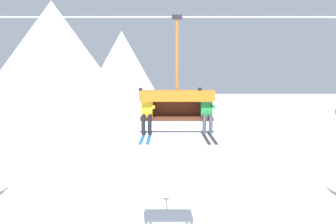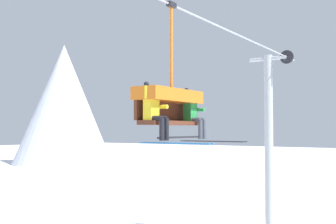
{
  "view_description": "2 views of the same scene",
  "coord_description": "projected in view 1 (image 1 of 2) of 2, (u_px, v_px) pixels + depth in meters",
  "views": [
    {
      "loc": [
        -0.48,
        -10.08,
        6.03
      ],
      "look_at": [
        -0.52,
        -0.93,
        5.02
      ],
      "focal_mm": 35.0,
      "sensor_mm": 36.0,
      "label": 1
    },
    {
      "loc": [
        -8.57,
        -6.21,
        4.68
      ],
      "look_at": [
        -0.24,
        -0.7,
        5.08
      ],
      "focal_mm": 45.0,
      "sensor_mm": 36.0,
      "label": 2
    }
  ],
  "objects": [
    {
      "name": "skier_yellow",
      "position": [
        148.0,
        111.0,
        9.19
      ],
      "size": [
        0.48,
        1.7,
        1.34
      ],
      "color": "yellow"
    },
    {
      "name": "lift_cable",
      "position": [
        181.0,
        17.0,
        9.05
      ],
      "size": [
        19.34,
        0.05,
        0.05
      ],
      "color": "#9EA3A8"
    },
    {
      "name": "chairlift_chair",
      "position": [
        178.0,
        100.0,
        9.37
      ],
      "size": [
        2.11,
        0.74,
        3.24
      ],
      "color": "#512819"
    },
    {
      "name": "mountain_peak_central",
      "position": [
        123.0,
        69.0,
        63.68
      ],
      "size": [
        16.5,
        16.5,
        14.62
      ],
      "color": "white",
      "rests_on": "ground_plane"
    },
    {
      "name": "skier_green",
      "position": [
        208.0,
        111.0,
        9.19
      ],
      "size": [
        0.48,
        1.7,
        1.34
      ],
      "color": "#23843D"
    },
    {
      "name": "mountain_peak_west",
      "position": [
        55.0,
        62.0,
        43.48
      ],
      "size": [
        22.23,
        22.23,
        15.79
      ],
      "color": "white",
      "rests_on": "ground_plane"
    }
  ]
}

